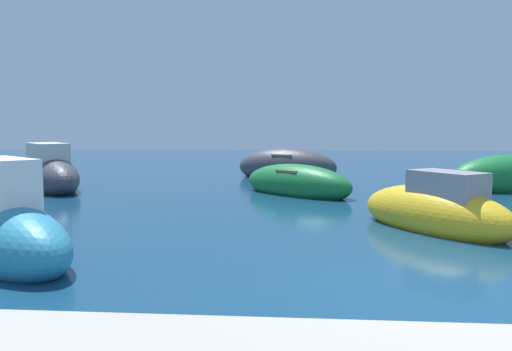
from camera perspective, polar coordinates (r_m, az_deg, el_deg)
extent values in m
plane|color=navy|center=(6.88, 20.58, -13.09)|extent=(80.00, 80.00, 0.00)
ellipsoid|color=#197233|center=(19.08, 26.85, -0.23)|extent=(4.52, 2.59, 1.57)
cube|color=brown|center=(19.04, 26.92, 1.30)|extent=(1.12, 1.54, 0.08)
ellipsoid|color=#3F3F47|center=(19.16, -22.67, -0.05)|extent=(4.94, 5.44, 1.56)
cube|color=beige|center=(18.66, -22.46, 2.34)|extent=(2.06, 2.20, 0.70)
ellipsoid|color=#197233|center=(16.13, 4.63, -0.91)|extent=(4.06, 3.78, 1.25)
cube|color=brown|center=(16.09, 4.65, 0.55)|extent=(1.36, 1.38, 0.08)
ellipsoid|color=teal|center=(9.02, -26.30, -6.64)|extent=(3.64, 3.34, 1.24)
ellipsoid|color=#3F3F47|center=(21.44, 3.49, 0.97)|extent=(4.65, 3.01, 1.61)
cube|color=brown|center=(21.41, 3.50, 2.36)|extent=(1.25, 1.62, 0.08)
ellipsoid|color=gold|center=(11.24, 19.47, -4.12)|extent=(3.24, 3.80, 1.19)
cube|color=gray|center=(10.97, 20.77, -1.02)|extent=(1.52, 1.66, 0.57)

